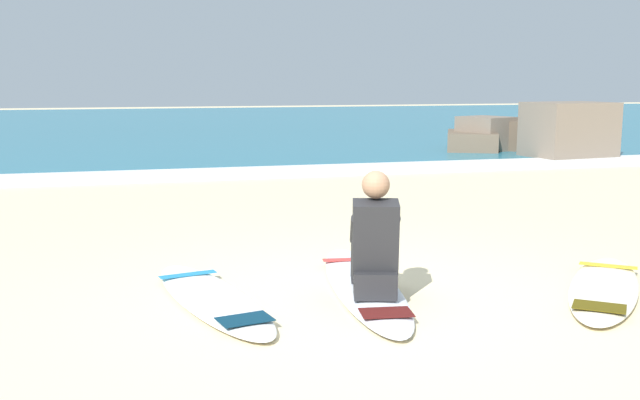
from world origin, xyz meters
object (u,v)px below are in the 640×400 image
(surfboard_main, at_px, (364,285))
(surfer_seated, at_px, (375,246))
(surfboard_spare_far, at_px, (604,287))
(surfboard_spare_near, at_px, (212,298))

(surfboard_main, bearing_deg, surfer_seated, -94.43)
(surfer_seated, distance_m, surfboard_spare_far, 1.93)
(surfboard_main, xyz_separation_m, surfer_seated, (-0.03, -0.33, 0.40))
(surfer_seated, xyz_separation_m, surfboard_spare_near, (-1.21, 0.30, -0.40))
(surfer_seated, xyz_separation_m, surfboard_spare_far, (1.88, -0.22, -0.40))
(surfboard_main, relative_size, surfboard_spare_near, 1.18)
(surfboard_spare_far, bearing_deg, surfboard_main, 163.64)
(surfer_seated, height_order, surfboard_spare_far, surfer_seated)
(surfboard_main, distance_m, surfboard_spare_near, 1.24)
(surfer_seated, relative_size, surfboard_spare_near, 0.42)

